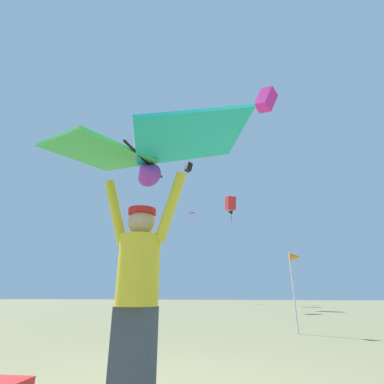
{
  "coord_description": "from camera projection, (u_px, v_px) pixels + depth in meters",
  "views": [
    {
      "loc": [
        1.0,
        -2.56,
        0.9
      ],
      "look_at": [
        -0.01,
        1.44,
        2.41
      ],
      "focal_mm": 26.5,
      "sensor_mm": 36.0,
      "label": 1
    }
  ],
  "objects": [
    {
      "name": "kite_flyer_person",
      "position": [
        137.0,
        290.0,
        2.26
      ],
      "size": [
        0.81,
        0.36,
        1.92
      ],
      "color": "#424751",
      "rests_on": "ground"
    },
    {
      "name": "distant_kite_black_low_right",
      "position": [
        231.0,
        213.0,
        35.97
      ],
      "size": [
        1.15,
        1.16,
        1.82
      ],
      "color": "black"
    },
    {
      "name": "distant_kite_black_far_center",
      "position": [
        188.0,
        167.0,
        36.35
      ],
      "size": [
        1.15,
        1.21,
        1.29
      ],
      "color": "black"
    },
    {
      "name": "distant_kite_orange_mid_right",
      "position": [
        127.0,
        244.0,
        21.58
      ],
      "size": [
        0.63,
        0.63,
        0.12
      ],
      "color": "orange"
    },
    {
      "name": "held_stunt_kite",
      "position": [
        141.0,
        151.0,
        2.59
      ],
      "size": [
        2.1,
        1.15,
        0.43
      ],
      "color": "black"
    },
    {
      "name": "distant_kite_red_mid_left",
      "position": [
        151.0,
        127.0,
        28.23
      ],
      "size": [
        1.07,
        1.05,
        0.31
      ],
      "color": "red"
    },
    {
      "name": "marker_flag",
      "position": [
        295.0,
        262.0,
        7.56
      ],
      "size": [
        0.3,
        0.24,
        2.0
      ],
      "color": "silver",
      "rests_on": "ground"
    },
    {
      "name": "distant_kite_magenta_high_left",
      "position": [
        192.0,
        213.0,
        40.08
      ],
      "size": [
        1.17,
        1.17,
        0.14
      ],
      "color": "#DB2393"
    },
    {
      "name": "distant_kite_magenta_overhead_distant",
      "position": [
        266.0,
        100.0,
        17.32
      ],
      "size": [
        1.54,
        1.23,
        1.67
      ],
      "color": "#DB2393"
    },
    {
      "name": "distant_kite_red_low_left",
      "position": [
        230.0,
        203.0,
        23.2
      ],
      "size": [
        1.02,
        1.11,
        1.21
      ],
      "color": "red"
    }
  ]
}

